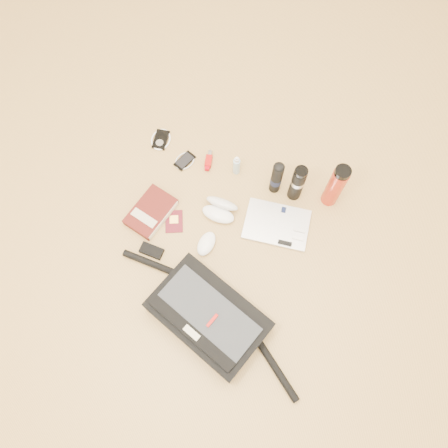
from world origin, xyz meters
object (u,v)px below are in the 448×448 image
Objects in this scene: laptop at (277,225)px; thermos_red at (335,186)px; messenger_bag at (208,316)px; thermos_black at (297,183)px; book at (151,212)px.

thermos_red is at bearing 41.68° from laptop.
thermos_black is (0.20, 0.66, 0.06)m from messenger_bag.
laptop is 0.57m from book.
laptop is at bearing -101.07° from thermos_black.
messenger_bag is 0.52m from laptop.
thermos_black is 0.16m from thermos_red.
messenger_bag is at bearing -117.34° from thermos_red.
thermos_red is at bearing 9.60° from thermos_black.
thermos_red is (0.36, 0.69, 0.08)m from messenger_bag.
book is 0.67m from thermos_black.
messenger_bag is at bearing -106.50° from thermos_black.
thermos_red reaches higher than laptop.
book is at bearing -157.05° from thermos_red.
messenger_bag reaches higher than book.
book is at bearing -153.79° from thermos_black.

